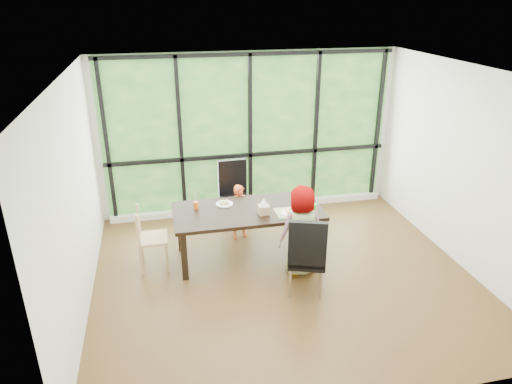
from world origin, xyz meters
TOP-DOWN VIEW (x-y plane):
  - ground at (0.00, 0.00)m, footprint 5.00×5.00m
  - back_wall at (0.00, 2.25)m, footprint 5.00×0.00m
  - foliage_backdrop at (0.00, 2.23)m, footprint 4.80×0.02m
  - window_mullions at (0.00, 2.19)m, footprint 4.80×0.06m
  - window_sill at (0.00, 2.15)m, footprint 4.80×0.12m
  - dining_table at (-0.37, 0.60)m, footprint 2.14×1.15m
  - chair_window_leather at (-0.38, 1.59)m, footprint 0.48×0.48m
  - chair_interior_leather at (0.18, -0.38)m, footprint 0.58×0.58m
  - chair_end_beech at (-1.69, 0.60)m, footprint 0.41×0.43m
  - child_toddler at (-0.37, 1.18)m, footprint 0.36×0.27m
  - child_older at (0.24, 0.05)m, footprint 0.66×0.48m
  - placemat at (0.21, 0.38)m, footprint 0.46×0.34m
  - plate_far at (-0.66, 0.84)m, footprint 0.25×0.25m
  - plate_near at (0.16, 0.36)m, footprint 0.23×0.23m
  - orange_cup at (-1.07, 0.78)m, footprint 0.07×0.07m
  - green_cup at (0.49, 0.30)m, footprint 0.09×0.09m
  - white_mug at (0.60, 0.67)m, footprint 0.07×0.07m
  - tissue_box at (-0.18, 0.42)m, footprint 0.14×0.14m
  - crepe_rolls_far at (-0.66, 0.84)m, footprint 0.15×0.12m
  - crepe_rolls_near at (0.16, 0.36)m, footprint 0.10×0.12m
  - straw_white at (-1.07, 0.78)m, footprint 0.01×0.04m
  - straw_pink at (0.49, 0.30)m, footprint 0.01×0.04m
  - tissue at (-0.18, 0.42)m, footprint 0.12×0.12m

SIDE VIEW (x-z plane):
  - ground at x=0.00m, z-range 0.00..0.00m
  - window_sill at x=0.00m, z-range 0.00..0.10m
  - dining_table at x=-0.37m, z-range 0.00..0.75m
  - child_toddler at x=-0.37m, z-range 0.00..0.88m
  - chair_end_beech at x=-1.69m, z-range 0.00..0.90m
  - chair_window_leather at x=-0.38m, z-range 0.00..1.08m
  - chair_interior_leather at x=0.18m, z-range 0.00..1.08m
  - child_older at x=0.24m, z-range 0.00..1.26m
  - placemat at x=0.21m, z-range 0.75..0.76m
  - plate_near at x=0.16m, z-range 0.75..0.76m
  - plate_far at x=-0.66m, z-range 0.75..0.77m
  - crepe_rolls_near at x=0.16m, z-range 0.76..0.80m
  - crepe_rolls_far at x=-0.66m, z-range 0.77..0.80m
  - white_mug at x=0.60m, z-range 0.75..0.83m
  - orange_cup at x=-1.07m, z-range 0.75..0.85m
  - tissue_box at x=-0.18m, z-range 0.75..0.87m
  - green_cup at x=0.49m, z-range 0.75..0.88m
  - straw_white at x=-1.07m, z-range 0.79..0.99m
  - straw_pink at x=0.49m, z-range 0.83..1.02m
  - tissue at x=-0.18m, z-range 0.87..0.98m
  - back_wall at x=0.00m, z-range -1.15..3.85m
  - foliage_backdrop at x=0.00m, z-range 0.03..2.67m
  - window_mullions at x=0.00m, z-range 0.03..2.67m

